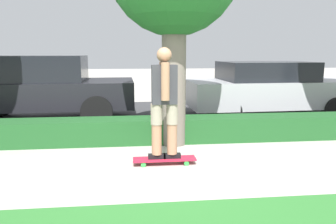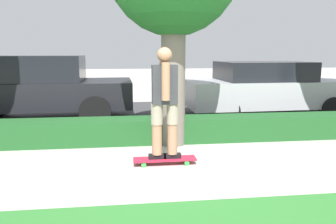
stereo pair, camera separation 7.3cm
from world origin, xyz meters
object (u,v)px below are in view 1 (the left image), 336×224
(parked_car_middle, at_px, (268,88))
(skater_person, at_px, (164,101))
(skateboard, at_px, (164,159))
(parked_car_front, at_px, (42,87))

(parked_car_middle, bearing_deg, skater_person, -133.23)
(skateboard, xyz_separation_m, skater_person, (-0.00, 0.00, 0.90))
(skater_person, bearing_deg, parked_car_middle, 48.72)
(skater_person, relative_size, parked_car_front, 0.38)
(parked_car_middle, bearing_deg, skateboard, -133.23)
(skateboard, height_order, parked_car_middle, parked_car_middle)
(skater_person, height_order, parked_car_front, skater_person)
(skateboard, distance_m, parked_car_front, 4.48)
(skater_person, xyz_separation_m, parked_car_middle, (3.07, 3.50, -0.22))
(skateboard, height_order, skater_person, skater_person)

